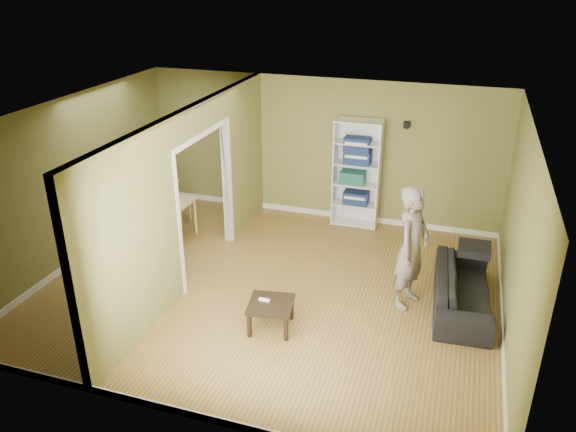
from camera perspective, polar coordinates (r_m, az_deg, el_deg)
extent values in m
plane|color=olive|center=(8.41, -1.73, -7.20)|extent=(6.50, 6.50, 0.00)
plane|color=white|center=(7.39, -1.98, 10.23)|extent=(6.50, 6.50, 0.00)
plane|color=olive|center=(10.28, 3.34, 6.76)|extent=(6.50, 0.00, 6.50)
plane|color=olive|center=(5.61, -11.45, -9.76)|extent=(6.50, 0.00, 6.50)
plane|color=olive|center=(9.35, -20.99, 3.32)|extent=(0.00, 5.50, 5.50)
plane|color=olive|center=(7.46, 22.39, -2.18)|extent=(0.00, 5.50, 5.50)
cube|color=black|center=(9.80, 11.95, 9.05)|extent=(0.10, 0.10, 0.10)
imported|color=black|center=(8.16, 17.40, -6.54)|extent=(1.96, 0.94, 0.73)
imported|color=slate|center=(7.73, 12.54, -2.16)|extent=(0.89, 0.79, 2.06)
cube|color=white|center=(10.13, 4.78, 4.51)|extent=(0.02, 0.36, 1.95)
cube|color=white|center=(9.99, 9.26, 3.99)|extent=(0.02, 0.36, 1.95)
cube|color=white|center=(10.21, 7.19, 4.57)|extent=(0.82, 0.02, 1.95)
cube|color=white|center=(10.42, 6.74, -0.68)|extent=(0.78, 0.36, 0.02)
cube|color=white|center=(10.26, 6.84, 1.25)|extent=(0.78, 0.36, 0.02)
cube|color=white|center=(10.12, 6.95, 3.24)|extent=(0.78, 0.36, 0.02)
cube|color=white|center=(9.99, 7.06, 5.28)|extent=(0.78, 0.36, 0.02)
cube|color=white|center=(9.87, 7.17, 7.38)|extent=(0.78, 0.36, 0.02)
cube|color=white|center=(9.77, 7.29, 9.52)|extent=(0.78, 0.36, 0.02)
cube|color=#0F1657|center=(10.21, 6.92, 1.88)|extent=(0.44, 0.29, 0.23)
cube|color=#0E5056|center=(10.09, 6.59, 3.93)|extent=(0.43, 0.28, 0.22)
cube|color=navy|center=(9.95, 7.08, 5.99)|extent=(0.46, 0.30, 0.24)
cube|color=navy|center=(9.88, 7.06, 7.24)|extent=(0.45, 0.29, 0.23)
cube|color=#302113|center=(7.36, -1.76, -8.96)|extent=(0.57, 0.57, 0.04)
cube|color=#302113|center=(7.36, -4.15, -10.83)|extent=(0.05, 0.05, 0.34)
cube|color=#302113|center=(7.22, -0.58, -11.53)|extent=(0.05, 0.05, 0.34)
cube|color=#302113|center=(7.72, -2.83, -8.91)|extent=(0.05, 0.05, 0.34)
cube|color=#302113|center=(7.59, 0.57, -9.53)|extent=(0.05, 0.05, 0.34)
cube|color=white|center=(7.39, -2.43, -8.50)|extent=(0.14, 0.04, 0.03)
cube|color=tan|center=(9.85, -13.03, 1.47)|extent=(1.11, 0.74, 0.04)
cylinder|color=tan|center=(10.00, -16.28, -0.72)|extent=(0.05, 0.05, 0.65)
cylinder|color=tan|center=(9.50, -11.15, -1.54)|extent=(0.05, 0.05, 0.65)
cylinder|color=tan|center=(10.49, -14.38, 0.70)|extent=(0.05, 0.05, 0.65)
cylinder|color=tan|center=(10.01, -9.41, 0.00)|extent=(0.05, 0.05, 0.65)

